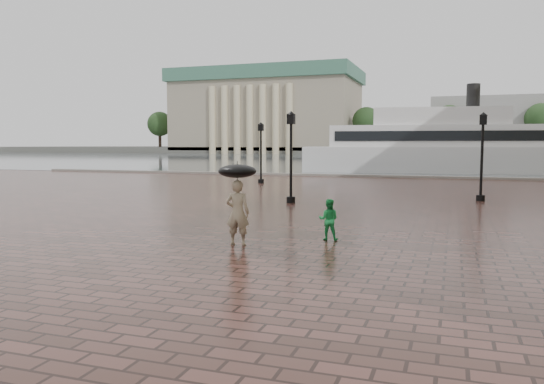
{
  "coord_description": "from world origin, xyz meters",
  "views": [
    {
      "loc": [
        1.67,
        -15.17,
        2.92
      ],
      "look_at": [
        -3.78,
        0.67,
        1.4
      ],
      "focal_mm": 35.0,
      "sensor_mm": 36.0,
      "label": 1
    }
  ],
  "objects_px": {
    "street_lamps": "(334,154)",
    "child_pedestrian": "(329,220)",
    "adult_pedestrian": "(238,213)",
    "ferry_near": "(438,146)"
  },
  "relations": [
    {
      "from": "adult_pedestrian",
      "to": "ferry_near",
      "type": "xyz_separation_m",
      "value": [
        4.24,
        43.55,
        1.75
      ]
    },
    {
      "from": "adult_pedestrian",
      "to": "child_pedestrian",
      "type": "xyz_separation_m",
      "value": [
        2.29,
        1.68,
        -0.32
      ]
    },
    {
      "from": "street_lamps",
      "to": "adult_pedestrian",
      "type": "relative_size",
      "value": 8.12
    },
    {
      "from": "adult_pedestrian",
      "to": "ferry_near",
      "type": "relative_size",
      "value": 0.07
    },
    {
      "from": "street_lamps",
      "to": "ferry_near",
      "type": "bearing_deg",
      "value": 79.43
    },
    {
      "from": "adult_pedestrian",
      "to": "ferry_near",
      "type": "bearing_deg",
      "value": -101.64
    },
    {
      "from": "adult_pedestrian",
      "to": "street_lamps",
      "type": "bearing_deg",
      "value": -93.28
    },
    {
      "from": "street_lamps",
      "to": "adult_pedestrian",
      "type": "height_order",
      "value": "street_lamps"
    },
    {
      "from": "street_lamps",
      "to": "child_pedestrian",
      "type": "distance_m",
      "value": 15.26
    },
    {
      "from": "street_lamps",
      "to": "child_pedestrian",
      "type": "xyz_separation_m",
      "value": [
        3.1,
        -14.84,
        -1.7
      ]
    }
  ]
}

